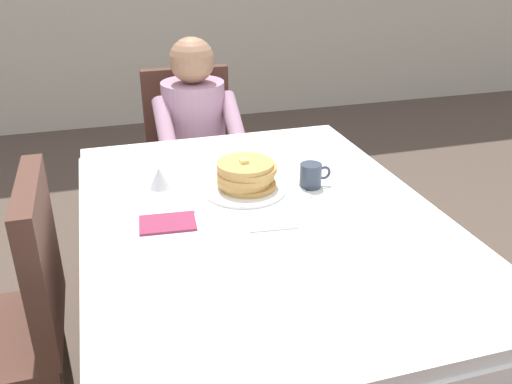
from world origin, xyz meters
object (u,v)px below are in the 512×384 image
object	(u,v)px
cup_coffee	(311,175)
chair_left_side	(14,310)
chair_diner	(192,149)
syrup_pitcher	(159,177)
plate_breakfast	(244,189)
spoon_near_edge	(273,229)
fork_left_of_plate	(191,200)
breakfast_stack	(246,174)
knife_right_of_plate	(298,186)
dining_table_main	(262,237)
diner_person	(196,133)

from	to	relation	value
cup_coffee	chair_left_side	bearing A→B (deg)	-171.94
chair_diner	syrup_pitcher	distance (m)	0.96
chair_diner	plate_breakfast	size ratio (longest dim) A/B	3.32
spoon_near_edge	fork_left_of_plate	bearing A→B (deg)	132.83
chair_diner	spoon_near_edge	world-z (taller)	chair_diner
chair_left_side	cup_coffee	bearing A→B (deg)	-81.94
breakfast_stack	knife_right_of_plate	xyz separation A→B (m)	(0.19, -0.02, -0.06)
fork_left_of_plate	chair_diner	bearing A→B (deg)	-5.85
dining_table_main	cup_coffee	distance (m)	0.29
diner_person	fork_left_of_plate	xyz separation A→B (m)	(-0.18, -0.86, 0.07)
knife_right_of_plate	chair_diner	bearing A→B (deg)	7.08
syrup_pitcher	chair_left_side	bearing A→B (deg)	-149.66
diner_person	fork_left_of_plate	size ratio (longest dim) A/B	6.22
diner_person	dining_table_main	bearing A→B (deg)	91.24
chair_diner	dining_table_main	bearing A→B (deg)	91.07
dining_table_main	chair_diner	distance (m)	1.18
chair_left_side	cup_coffee	size ratio (longest dim) A/B	8.23
plate_breakfast	syrup_pitcher	world-z (taller)	syrup_pitcher
chair_left_side	fork_left_of_plate	distance (m)	0.63
plate_breakfast	breakfast_stack	bearing A→B (deg)	7.03
dining_table_main	knife_right_of_plate	distance (m)	0.25
diner_person	breakfast_stack	xyz separation A→B (m)	(0.02, -0.84, 0.13)
chair_left_side	syrup_pitcher	world-z (taller)	chair_left_side
chair_diner	plate_breakfast	bearing A→B (deg)	90.60
diner_person	plate_breakfast	distance (m)	0.85
chair_left_side	plate_breakfast	world-z (taller)	chair_left_side
dining_table_main	syrup_pitcher	xyz separation A→B (m)	(-0.29, 0.28, 0.13)
diner_person	breakfast_stack	world-z (taller)	diner_person
syrup_pitcher	breakfast_stack	bearing A→B (deg)	-21.96
chair_diner	plate_breakfast	distance (m)	1.02
spoon_near_edge	syrup_pitcher	bearing A→B (deg)	131.39
plate_breakfast	knife_right_of_plate	world-z (taller)	plate_breakfast
breakfast_stack	chair_diner	bearing A→B (deg)	90.86
dining_table_main	chair_left_side	size ratio (longest dim) A/B	1.64
dining_table_main	syrup_pitcher	world-z (taller)	syrup_pitcher
knife_right_of_plate	spoon_near_edge	size ratio (longest dim) A/B	1.33
breakfast_stack	cup_coffee	xyz separation A→B (m)	(0.23, -0.03, -0.02)
breakfast_stack	dining_table_main	bearing A→B (deg)	-87.70
diner_person	cup_coffee	distance (m)	0.91
chair_left_side	syrup_pitcher	distance (m)	0.61
dining_table_main	plate_breakfast	distance (m)	0.20
breakfast_stack	knife_right_of_plate	world-z (taller)	breakfast_stack
plate_breakfast	cup_coffee	world-z (taller)	cup_coffee
plate_breakfast	spoon_near_edge	size ratio (longest dim) A/B	1.87
syrup_pitcher	fork_left_of_plate	xyz separation A→B (m)	(0.08, -0.13, -0.04)
dining_table_main	chair_left_side	bearing A→B (deg)	180.00
dining_table_main	diner_person	bearing A→B (deg)	91.24
diner_person	cup_coffee	world-z (taller)	diner_person
chair_left_side	fork_left_of_plate	bearing A→B (deg)	-75.13
diner_person	cup_coffee	size ratio (longest dim) A/B	9.91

